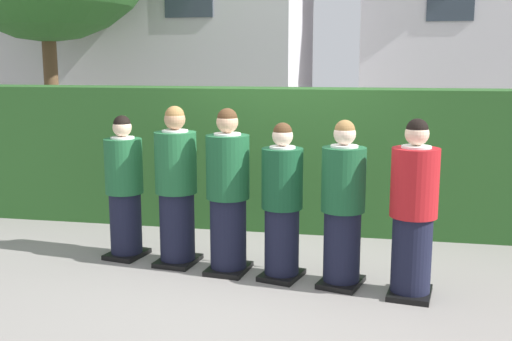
{
  "coord_description": "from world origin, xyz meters",
  "views": [
    {
      "loc": [
        1.13,
        -5.71,
        2.09
      ],
      "look_at": [
        0.0,
        0.0,
        1.05
      ],
      "focal_mm": 42.96,
      "sensor_mm": 36.0,
      "label": 1
    }
  ],
  "objects_px": {
    "student_front_row_1": "(176,190)",
    "student_front_row_4": "(343,208)",
    "student_in_red_blazer": "(413,214)",
    "student_front_row_2": "(228,195)",
    "student_front_row_0": "(125,191)",
    "student_front_row_3": "(282,206)"
  },
  "relations": [
    {
      "from": "student_front_row_4",
      "to": "student_in_red_blazer",
      "type": "xyz_separation_m",
      "value": [
        0.63,
        -0.16,
        0.02
      ]
    },
    {
      "from": "student_front_row_1",
      "to": "student_in_red_blazer",
      "type": "distance_m",
      "value": 2.39
    },
    {
      "from": "student_front_row_1",
      "to": "student_front_row_4",
      "type": "xyz_separation_m",
      "value": [
        1.72,
        -0.3,
        -0.04
      ]
    },
    {
      "from": "student_front_row_4",
      "to": "student_front_row_0",
      "type": "bearing_deg",
      "value": 169.98
    },
    {
      "from": "student_front_row_1",
      "to": "student_front_row_2",
      "type": "distance_m",
      "value": 0.6
    },
    {
      "from": "student_front_row_2",
      "to": "student_front_row_4",
      "type": "height_order",
      "value": "student_front_row_2"
    },
    {
      "from": "student_front_row_1",
      "to": "student_front_row_2",
      "type": "xyz_separation_m",
      "value": [
        0.58,
        -0.14,
        -0.0
      ]
    },
    {
      "from": "student_front_row_0",
      "to": "student_front_row_1",
      "type": "height_order",
      "value": "student_front_row_1"
    },
    {
      "from": "student_front_row_0",
      "to": "student_in_red_blazer",
      "type": "xyz_separation_m",
      "value": [
        2.96,
        -0.57,
        0.04
      ]
    },
    {
      "from": "student_front_row_1",
      "to": "student_in_red_blazer",
      "type": "height_order",
      "value": "student_front_row_1"
    },
    {
      "from": "student_front_row_0",
      "to": "student_front_row_3",
      "type": "xyz_separation_m",
      "value": [
        1.75,
        -0.33,
        -0.0
      ]
    },
    {
      "from": "student_in_red_blazer",
      "to": "student_front_row_2",
      "type": "bearing_deg",
      "value": 169.75
    },
    {
      "from": "student_front_row_2",
      "to": "student_in_red_blazer",
      "type": "distance_m",
      "value": 1.79
    },
    {
      "from": "student_front_row_0",
      "to": "student_in_red_blazer",
      "type": "relative_size",
      "value": 0.95
    },
    {
      "from": "student_in_red_blazer",
      "to": "student_front_row_0",
      "type": "bearing_deg",
      "value": 169.14
    },
    {
      "from": "student_front_row_4",
      "to": "student_front_row_3",
      "type": "bearing_deg",
      "value": 171.72
    },
    {
      "from": "student_front_row_1",
      "to": "student_front_row_4",
      "type": "bearing_deg",
      "value": -10.03
    },
    {
      "from": "student_front_row_2",
      "to": "student_front_row_4",
      "type": "relative_size",
      "value": 1.05
    },
    {
      "from": "student_front_row_2",
      "to": "student_front_row_4",
      "type": "distance_m",
      "value": 1.15
    },
    {
      "from": "student_front_row_3",
      "to": "student_front_row_4",
      "type": "bearing_deg",
      "value": -8.28
    },
    {
      "from": "student_front_row_0",
      "to": "student_front_row_2",
      "type": "bearing_deg",
      "value": -11.77
    },
    {
      "from": "student_front_row_0",
      "to": "student_front_row_3",
      "type": "bearing_deg",
      "value": -10.6
    }
  ]
}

